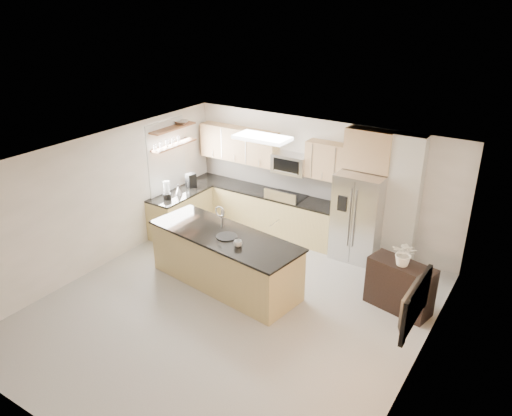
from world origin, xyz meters
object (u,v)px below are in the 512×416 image
Objects in this scene: microwave at (291,164)px; kettle at (178,190)px; blender at (167,191)px; television at (407,301)px; flower_vase at (406,248)px; refrigerator at (359,216)px; coffee_maker at (191,181)px; credenza at (400,286)px; platter at (227,237)px; bowl at (181,122)px; range at (286,216)px; island at (225,259)px; cup at (238,243)px.

microwave is 3.35× the size of kettle.
blender is 0.37× the size of television.
microwave is 1.92× the size of blender.
flower_vase is (5.00, -0.25, 0.17)m from kettle.
coffee_maker is (-3.75, -0.61, 0.18)m from refrigerator.
credenza is 4.78× the size of kettle.
refrigerator is 4.76× the size of platter.
credenza is 5.60m from bowl.
range is 0.38× the size of island.
coffee_maker reaches higher than credenza.
island is at bearing -29.17° from kettle.
microwave is 0.71× the size of television.
island is at bearing -89.18° from range.
credenza is at bearing 25.72° from cup.
island is 2.41m from kettle.
credenza is at bearing -2.34° from kettle.
bowl is 0.36× the size of television.
television is at bearing -16.54° from blender.
television is at bearing -5.46° from island.
island is 2.35m from blender.
cup is 2.88m from kettle.
television reaches higher than coffee_maker.
kettle is 0.21× the size of television.
blender is at bearing -88.58° from coffee_maker.
coffee_maker is at bearing -159.67° from microwave.
television is (3.02, -0.58, 0.29)m from cup.
island is 3.38m from bowl.
television is at bearing -19.52° from kettle.
island is 13.36× the size of kettle.
range is 3.03m from bowl.
cup is at bearing -34.38° from bowl.
flower_vase is (1.31, -1.36, 0.30)m from refrigerator.
range is 5.03× the size of kettle.
kettle is (-2.15, 1.21, 0.00)m from platter.
refrigerator reaches higher than credenza.
television is (0.54, -1.71, 0.16)m from flower_vase.
coffee_maker reaches higher than platter.
microwave is at bearing 100.48° from cup.
refrigerator is 1.64× the size of credenza.
island is 3.67m from television.
island is 8.10× the size of platter.
microwave reaches higher than range.
coffee_maker reaches higher than kettle.
coffee_maker is 0.48× the size of flower_vase.
microwave is at bearing 174.14° from refrigerator.
bowl is (-0.16, -0.02, 1.32)m from coffee_maker.
blender is at bearing -99.37° from kettle.
bowl reaches higher than range.
range is 1.71m from refrigerator.
kettle is at bearing 177.14° from flower_vase.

